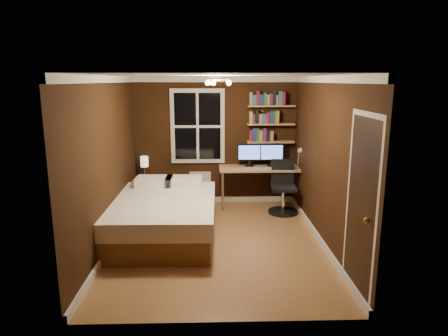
{
  "coord_description": "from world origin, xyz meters",
  "views": [
    {
      "loc": [
        -0.06,
        -5.77,
        2.44
      ],
      "look_at": [
        0.12,
        0.45,
        1.06
      ],
      "focal_mm": 32.0,
      "sensor_mm": 36.0,
      "label": 1
    }
  ],
  "objects_px": {
    "radiator": "(200,188)",
    "office_chair": "(283,193)",
    "monitor_left": "(249,155)",
    "monitor_right": "(272,155)",
    "desk": "(262,170)",
    "desk_lamp": "(299,158)",
    "nightstand": "(146,192)",
    "bed": "(164,216)",
    "bedside_lamp": "(145,167)"
  },
  "relations": [
    {
      "from": "bedside_lamp",
      "to": "office_chair",
      "type": "xyz_separation_m",
      "value": [
        2.64,
        -0.48,
        -0.4
      ]
    },
    {
      "from": "bed",
      "to": "office_chair",
      "type": "relative_size",
      "value": 2.29
    },
    {
      "from": "bedside_lamp",
      "to": "monitor_left",
      "type": "xyz_separation_m",
      "value": [
        2.04,
        0.0,
        0.23
      ]
    },
    {
      "from": "monitor_left",
      "to": "bed",
      "type": "bearing_deg",
      "value": -133.67
    },
    {
      "from": "desk",
      "to": "monitor_left",
      "type": "height_order",
      "value": "monitor_left"
    },
    {
      "from": "desk_lamp",
      "to": "monitor_left",
      "type": "bearing_deg",
      "value": 163.35
    },
    {
      "from": "desk",
      "to": "office_chair",
      "type": "height_order",
      "value": "office_chair"
    },
    {
      "from": "bed",
      "to": "nightstand",
      "type": "relative_size",
      "value": 4.06
    },
    {
      "from": "monitor_right",
      "to": "office_chair",
      "type": "relative_size",
      "value": 0.47
    },
    {
      "from": "bed",
      "to": "monitor_left",
      "type": "distance_m",
      "value": 2.28
    },
    {
      "from": "bedside_lamp",
      "to": "desk",
      "type": "relative_size",
      "value": 0.26
    },
    {
      "from": "bedside_lamp",
      "to": "office_chair",
      "type": "distance_m",
      "value": 2.71
    },
    {
      "from": "nightstand",
      "to": "bedside_lamp",
      "type": "distance_m",
      "value": 0.5
    },
    {
      "from": "radiator",
      "to": "office_chair",
      "type": "xyz_separation_m",
      "value": [
        1.56,
        -0.62,
        0.06
      ]
    },
    {
      "from": "radiator",
      "to": "office_chair",
      "type": "height_order",
      "value": "office_chair"
    },
    {
      "from": "radiator",
      "to": "monitor_left",
      "type": "distance_m",
      "value": 1.19
    },
    {
      "from": "desk_lamp",
      "to": "bed",
      "type": "bearing_deg",
      "value": -151.84
    },
    {
      "from": "bed",
      "to": "monitor_right",
      "type": "relative_size",
      "value": 4.84
    },
    {
      "from": "office_chair",
      "to": "bed",
      "type": "bearing_deg",
      "value": -149.36
    },
    {
      "from": "nightstand",
      "to": "desk",
      "type": "height_order",
      "value": "desk"
    },
    {
      "from": "monitor_right",
      "to": "office_chair",
      "type": "height_order",
      "value": "monitor_right"
    },
    {
      "from": "radiator",
      "to": "desk",
      "type": "relative_size",
      "value": 0.39
    },
    {
      "from": "bed",
      "to": "bedside_lamp",
      "type": "relative_size",
      "value": 5.21
    },
    {
      "from": "bed",
      "to": "desk_lamp",
      "type": "relative_size",
      "value": 5.15
    },
    {
      "from": "monitor_left",
      "to": "office_chair",
      "type": "height_order",
      "value": "monitor_left"
    },
    {
      "from": "desk",
      "to": "office_chair",
      "type": "xyz_separation_m",
      "value": [
        0.35,
        -0.4,
        -0.35
      ]
    },
    {
      "from": "bed",
      "to": "monitor_left",
      "type": "bearing_deg",
      "value": 47.19
    },
    {
      "from": "bed",
      "to": "office_chair",
      "type": "bearing_deg",
      "value": 28.29
    },
    {
      "from": "bed",
      "to": "office_chair",
      "type": "height_order",
      "value": "office_chair"
    },
    {
      "from": "monitor_right",
      "to": "desk_lamp",
      "type": "distance_m",
      "value": 0.56
    },
    {
      "from": "office_chair",
      "to": "nightstand",
      "type": "bearing_deg",
      "value": 172.86
    },
    {
      "from": "nightstand",
      "to": "monitor_left",
      "type": "bearing_deg",
      "value": 3.7
    },
    {
      "from": "bedside_lamp",
      "to": "desk",
      "type": "distance_m",
      "value": 2.29
    },
    {
      "from": "bed",
      "to": "desk",
      "type": "relative_size",
      "value": 1.37
    },
    {
      "from": "radiator",
      "to": "monitor_right",
      "type": "bearing_deg",
      "value": -5.41
    },
    {
      "from": "nightstand",
      "to": "radiator",
      "type": "xyz_separation_m",
      "value": [
        1.07,
        0.14,
        0.04
      ]
    },
    {
      "from": "radiator",
      "to": "desk",
      "type": "bearing_deg",
      "value": -10.11
    },
    {
      "from": "desk",
      "to": "monitor_left",
      "type": "relative_size",
      "value": 3.54
    },
    {
      "from": "office_chair",
      "to": "monitor_left",
      "type": "bearing_deg",
      "value": 144.15
    },
    {
      "from": "nightstand",
      "to": "desk_lamp",
      "type": "relative_size",
      "value": 1.27
    },
    {
      "from": "desk",
      "to": "desk_lamp",
      "type": "xyz_separation_m",
      "value": [
        0.68,
        -0.19,
        0.28
      ]
    },
    {
      "from": "bed",
      "to": "monitor_left",
      "type": "xyz_separation_m",
      "value": [
        1.5,
        1.57,
        0.68
      ]
    },
    {
      "from": "monitor_left",
      "to": "monitor_right",
      "type": "distance_m",
      "value": 0.44
    },
    {
      "from": "bedside_lamp",
      "to": "office_chair",
      "type": "relative_size",
      "value": 0.44
    },
    {
      "from": "nightstand",
      "to": "radiator",
      "type": "height_order",
      "value": "radiator"
    },
    {
      "from": "bed",
      "to": "desk_lamp",
      "type": "bearing_deg",
      "value": 29.02
    },
    {
      "from": "nightstand",
      "to": "monitor_left",
      "type": "relative_size",
      "value": 1.19
    },
    {
      "from": "bed",
      "to": "radiator",
      "type": "relative_size",
      "value": 3.54
    },
    {
      "from": "monitor_left",
      "to": "desk_lamp",
      "type": "relative_size",
      "value": 1.06
    },
    {
      "from": "nightstand",
      "to": "desk_lamp",
      "type": "height_order",
      "value": "desk_lamp"
    }
  ]
}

